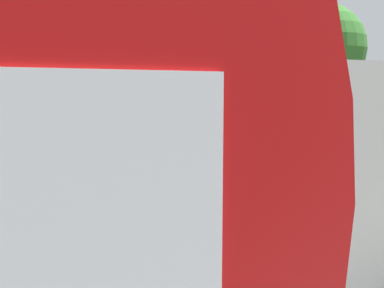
{
  "coord_description": "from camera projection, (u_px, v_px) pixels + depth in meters",
  "views": [
    {
      "loc": [
        -1.04,
        -5.5,
        2.04
      ],
      "look_at": [
        0.82,
        0.72,
        1.2
      ],
      "focal_mm": 40.72,
      "sensor_mm": 36.0,
      "label": 1
    }
  ],
  "objects": [
    {
      "name": "ground_plane",
      "position": [
        148.0,
        242.0,
        5.78
      ],
      "size": [
        80.0,
        80.0,
        0.0
      ],
      "primitive_type": "plane",
      "color": "#2D2D30"
    },
    {
      "name": "tree_centre_verge",
      "position": [
        319.0,
        50.0,
        12.57
      ],
      "size": [
        2.64,
        2.64,
        4.46
      ],
      "color": "#513823",
      "rests_on": "ground_plane"
    },
    {
      "name": "lane_marking_centre",
      "position": [
        342.0,
        222.0,
        6.63
      ],
      "size": [
        28.0,
        0.16,
        0.01
      ],
      "primitive_type": "cube",
      "color": "#E0D14C"
    }
  ]
}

